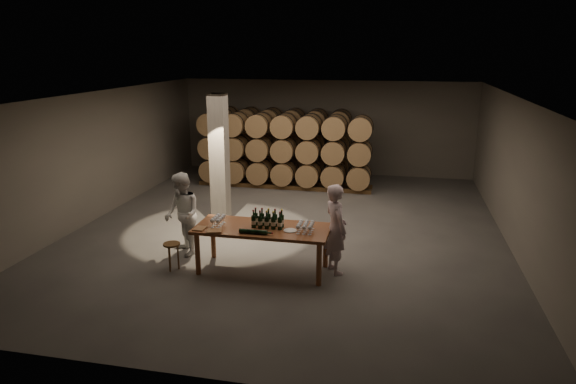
% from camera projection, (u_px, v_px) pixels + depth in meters
% --- Properties ---
extents(room, '(12.00, 12.00, 12.00)m').
position_uv_depth(room, '(219.00, 159.00, 12.61)').
color(room, '#504E4B').
rests_on(room, ground).
extents(tasting_table, '(2.60, 1.10, 0.90)m').
position_uv_depth(tasting_table, '(262.00, 232.00, 9.92)').
color(tasting_table, brown).
rests_on(tasting_table, ground).
extents(barrel_stack_back, '(4.70, 0.95, 2.31)m').
position_uv_depth(barrel_stack_back, '(282.00, 141.00, 17.33)').
color(barrel_stack_back, '#54391D').
rests_on(barrel_stack_back, ground).
extents(barrel_stack_front, '(5.48, 0.95, 2.31)m').
position_uv_depth(barrel_stack_front, '(284.00, 150.00, 15.94)').
color(barrel_stack_front, '#54391D').
rests_on(barrel_stack_front, ground).
extents(bottle_cluster, '(0.61, 0.24, 0.36)m').
position_uv_depth(bottle_cluster, '(268.00, 221.00, 9.85)').
color(bottle_cluster, black).
rests_on(bottle_cluster, tasting_table).
extents(lying_bottles, '(0.64, 0.09, 0.09)m').
position_uv_depth(lying_bottles, '(254.00, 232.00, 9.52)').
color(lying_bottles, black).
rests_on(lying_bottles, tasting_table).
extents(glass_cluster_left, '(0.20, 0.42, 0.18)m').
position_uv_depth(glass_cluster_left, '(218.00, 219.00, 9.98)').
color(glass_cluster_left, silver).
rests_on(glass_cluster_left, tasting_table).
extents(glass_cluster_right, '(0.30, 0.41, 0.17)m').
position_uv_depth(glass_cluster_right, '(305.00, 225.00, 9.64)').
color(glass_cluster_right, silver).
rests_on(glass_cluster_right, tasting_table).
extents(plate, '(0.25, 0.25, 0.01)m').
position_uv_depth(plate, '(290.00, 230.00, 9.69)').
color(plate, silver).
rests_on(plate, tasting_table).
extents(notebook_near, '(0.33, 0.29, 0.03)m').
position_uv_depth(notebook_near, '(214.00, 231.00, 9.64)').
color(notebook_near, '#8E5D33').
rests_on(notebook_near, tasting_table).
extents(notebook_corner, '(0.22, 0.27, 0.02)m').
position_uv_depth(notebook_corner, '(200.00, 228.00, 9.79)').
color(notebook_corner, '#8E5D33').
rests_on(notebook_corner, tasting_table).
extents(pen, '(0.14, 0.05, 0.01)m').
position_uv_depth(pen, '(217.00, 232.00, 9.62)').
color(pen, black).
rests_on(pen, tasting_table).
extents(stool, '(0.33, 0.33, 0.55)m').
position_uv_depth(stool, '(172.00, 248.00, 10.04)').
color(stool, '#54391D').
rests_on(stool, ground).
extents(person_man, '(0.70, 0.77, 1.77)m').
position_uv_depth(person_man, '(336.00, 229.00, 9.84)').
color(person_man, beige).
rests_on(person_man, ground).
extents(person_woman, '(1.07, 1.09, 1.77)m').
position_uv_depth(person_woman, '(182.00, 215.00, 10.70)').
color(person_woman, silver).
rests_on(person_woman, ground).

